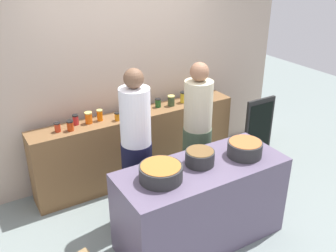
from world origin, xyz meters
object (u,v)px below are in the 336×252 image
preserve_jar_0 (57,127)px  preserve_jar_4 (100,115)px  preserve_jar_1 (70,126)px  cooking_pot_left (161,173)px  preserve_jar_7 (141,107)px  preserve_jar_13 (209,93)px  preserve_jar_3 (89,118)px  chalkboard_sign (258,130)px  preserve_jar_10 (183,97)px  preserve_jar_2 (76,120)px  preserve_jar_5 (117,116)px  cook_with_tongs (137,157)px  preserve_jar_12 (203,94)px  preserve_jar_9 (171,101)px  preserve_jar_11 (195,99)px  cooking_pot_right (245,149)px  cook_in_cap (197,139)px  preserve_jar_8 (158,103)px  cooking_pot_center (200,157)px  preserve_jar_6 (124,112)px

preserve_jar_0 → preserve_jar_4: bearing=4.5°
preserve_jar_1 → cooking_pot_left: (0.40, -1.34, -0.02)m
preserve_jar_7 → preserve_jar_13: 1.03m
preserve_jar_0 → preserve_jar_3: size_ratio=0.77×
preserve_jar_0 → chalkboard_sign: bearing=-10.0°
preserve_jar_13 → preserve_jar_4: bearing=177.8°
preserve_jar_10 → cooking_pot_left: 1.82m
preserve_jar_1 → preserve_jar_10: preserve_jar_10 is taller
preserve_jar_2 → preserve_jar_13: (1.84, -0.09, 0.01)m
preserve_jar_5 → preserve_jar_7: (0.34, 0.07, 0.02)m
preserve_jar_13 → cook_with_tongs: cook_with_tongs is taller
preserve_jar_12 → cook_with_tongs: size_ratio=0.08×
preserve_jar_3 → cooking_pot_left: 1.43m
preserve_jar_9 → preserve_jar_11: 0.33m
preserve_jar_0 → cooking_pot_right: size_ratio=0.31×
cook_in_cap → preserve_jar_8: bearing=95.9°
preserve_jar_1 → preserve_jar_10: 1.56m
preserve_jar_4 → preserve_jar_5: size_ratio=1.36×
preserve_jar_4 → cook_in_cap: cook_in_cap is taller
preserve_jar_4 → cooking_pot_center: preserve_jar_4 is taller
preserve_jar_12 → chalkboard_sign: size_ratio=0.15×
preserve_jar_6 → chalkboard_sign: preserve_jar_6 is taller
preserve_jar_10 → cooking_pot_right: 1.47m
preserve_jar_4 → cook_with_tongs: cook_with_tongs is taller
preserve_jar_12 → cooking_pot_left: (-1.44, -1.37, -0.03)m
preserve_jar_2 → preserve_jar_11: preserve_jar_2 is taller
cook_in_cap → preserve_jar_7: bearing=116.2°
preserve_jar_8 → chalkboard_sign: size_ratio=0.12×
cooking_pot_left → cook_in_cap: bearing=37.5°
preserve_jar_10 → chalkboard_sign: bearing=-27.3°
preserve_jar_6 → cooking_pot_left: 1.40m
chalkboard_sign → cooking_pot_left: bearing=-156.3°
preserve_jar_13 → preserve_jar_2: bearing=177.1°
preserve_jar_10 → cooking_pot_center: 1.53m
preserve_jar_3 → preserve_jar_11: (1.43, -0.10, -0.02)m
preserve_jar_10 → preserve_jar_13: (0.39, -0.04, -0.00)m
preserve_jar_11 → chalkboard_sign: 1.04m
preserve_jar_7 → cooking_pot_left: preserve_jar_7 is taller
cooking_pot_right → cook_with_tongs: (-0.89, 0.65, -0.15)m
preserve_jar_1 → preserve_jar_4: size_ratio=0.88×
preserve_jar_0 → preserve_jar_10: size_ratio=0.73×
preserve_jar_1 → preserve_jar_10: bearing=2.5°
preserve_jar_13 → chalkboard_sign: bearing=-38.7°
preserve_jar_11 → preserve_jar_13: size_ratio=0.72×
preserve_jar_1 → cooking_pot_center: size_ratio=0.42×
preserve_jar_12 → cook_in_cap: bearing=-129.4°
preserve_jar_5 → preserve_jar_12: 1.28m
preserve_jar_6 → cooking_pot_right: preserve_jar_6 is taller
cook_with_tongs → preserve_jar_10: bearing=36.2°
preserve_jar_6 → preserve_jar_10: same height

